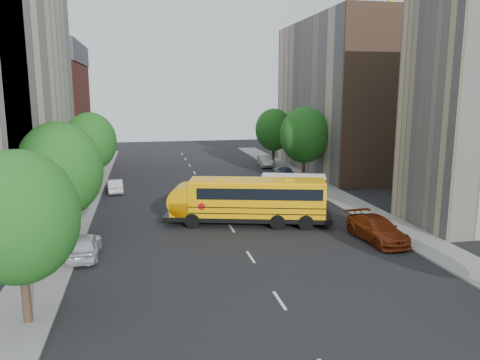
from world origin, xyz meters
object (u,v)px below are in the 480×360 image
object	(u,v)px
street_tree_2	(91,142)
parked_car_3	(377,229)
street_tree_0	(19,217)
parked_car_5	(265,161)
street_tree_5	(274,130)
street_tree_1	(60,170)
school_bus	(246,199)
parked_car_4	(286,173)
parked_car_0	(84,245)
parked_car_1	(115,186)
street_tree_4	(304,135)
safari_truck	(288,191)

from	to	relation	value
street_tree_2	parked_car_3	xyz separation A→B (m)	(19.80, -20.68, -4.04)
street_tree_0	parked_car_5	xyz separation A→B (m)	(20.60, 38.88, -3.90)
street_tree_5	parked_car_3	size ratio (longest dim) A/B	1.39
street_tree_1	school_bus	xyz separation A→B (m)	(12.24, 2.94, -3.04)
parked_car_4	street_tree_5	bearing A→B (deg)	87.24
street_tree_2	parked_car_0	bearing A→B (deg)	-86.00
street_tree_5	parked_car_0	world-z (taller)	street_tree_5
street_tree_2	parked_car_1	xyz separation A→B (m)	(2.20, -1.64, -4.18)
parked_car_5	street_tree_2	bearing A→B (deg)	-147.04
street_tree_4	parked_car_3	size ratio (longest dim) A/B	1.50
street_tree_0	street_tree_1	bearing A→B (deg)	90.00
school_bus	parked_car_1	size ratio (longest dim) A/B	3.17
parked_car_0	street_tree_5	bearing A→B (deg)	-122.36
street_tree_2	parked_car_4	world-z (taller)	street_tree_2
school_bus	parked_car_0	world-z (taller)	school_bus
safari_truck	street_tree_5	bearing A→B (deg)	96.46
safari_truck	parked_car_1	world-z (taller)	safari_truck
parked_car_0	school_bus	bearing A→B (deg)	-155.02
street_tree_0	parked_car_0	distance (m)	8.99
street_tree_1	parked_car_5	distance (m)	35.73
street_tree_4	street_tree_5	bearing A→B (deg)	90.00
street_tree_2	street_tree_4	bearing A→B (deg)	0.00
parked_car_0	parked_car_4	xyz separation A→B (m)	(19.20, 21.79, -0.06)
street_tree_4	street_tree_5	distance (m)	12.01
street_tree_1	street_tree_2	bearing A→B (deg)	90.00
street_tree_5	parked_car_0	distance (m)	38.28
safari_truck	parked_car_3	bearing A→B (deg)	-53.21
street_tree_1	parked_car_0	distance (m)	4.88
safari_truck	parked_car_0	distance (m)	17.82
street_tree_0	parked_car_1	bearing A→B (deg)	85.23
parked_car_0	safari_truck	bearing A→B (deg)	-149.23
parked_car_3	parked_car_4	size ratio (longest dim) A/B	1.36
street_tree_0	street_tree_4	bearing A→B (deg)	51.84
school_bus	parked_car_1	xyz separation A→B (m)	(-10.04, 13.42, -1.27)
street_tree_0	parked_car_0	xyz separation A→B (m)	(1.40, 7.98, -3.91)
street_tree_1	parked_car_3	size ratio (longest dim) A/B	1.46
school_bus	parked_car_4	world-z (taller)	school_bus
parked_car_1	parked_car_3	bearing A→B (deg)	127.54
safari_truck	parked_car_1	xyz separation A→B (m)	(-14.56, 9.38, -0.83)
street_tree_0	street_tree_1	distance (m)	10.00
street_tree_1	parked_car_3	xyz separation A→B (m)	(19.80, -2.68, -4.17)
street_tree_2	school_bus	xyz separation A→B (m)	(12.24, -15.06, -2.91)
safari_truck	parked_car_3	world-z (taller)	safari_truck
street_tree_0	parked_car_3	size ratio (longest dim) A/B	1.37
parked_car_4	parked_car_1	bearing A→B (deg)	-164.47
street_tree_0	parked_car_1	size ratio (longest dim) A/B	1.89
parked_car_4	street_tree_2	bearing A→B (deg)	-170.06
school_bus	street_tree_2	bearing A→B (deg)	144.13
parked_car_1	parked_car_5	xyz separation A→B (m)	(18.40, 12.53, 0.10)
street_tree_5	safari_truck	xyz separation A→B (m)	(-5.24, -23.02, -3.22)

